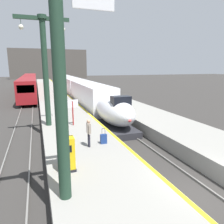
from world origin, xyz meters
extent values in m
plane|color=#33302D|center=(0.00, 0.00, 0.00)|extent=(260.00, 260.00, 0.00)
cube|color=gray|center=(-4.05, 24.75, 0.53)|extent=(4.80, 110.00, 1.05)
cube|color=gray|center=(4.05, 24.75, 0.53)|extent=(4.80, 110.00, 1.05)
cube|color=yellow|center=(-1.77, 24.75, 1.05)|extent=(0.20, 107.80, 0.01)
cube|color=slate|center=(-0.75, 27.50, 0.06)|extent=(0.08, 110.00, 0.12)
cube|color=slate|center=(0.75, 27.50, 0.06)|extent=(0.08, 110.00, 0.12)
cube|color=slate|center=(-8.85, 27.50, 0.06)|extent=(0.08, 110.00, 0.12)
cube|color=slate|center=(-7.35, 27.50, 0.06)|extent=(0.08, 110.00, 0.12)
ellipsoid|color=silver|center=(0.00, 11.48, 1.83)|extent=(2.78, 7.13, 2.56)
cube|color=#28282D|center=(0.00, 11.12, 0.28)|extent=(2.46, 6.06, 0.55)
cube|color=black|center=(0.00, 9.88, 2.90)|extent=(1.59, 1.00, 0.90)
sphere|color=#F24C4C|center=(0.00, 8.00, 1.68)|extent=(0.28, 0.28, 0.28)
cube|color=silver|center=(0.00, 20.62, 2.08)|extent=(2.90, 14.00, 3.05)
cube|color=black|center=(-1.42, 20.62, 2.62)|extent=(0.04, 11.90, 0.80)
cube|color=black|center=(1.42, 20.62, 2.62)|extent=(0.04, 11.90, 0.80)
cube|color=silver|center=(0.00, 20.62, 0.80)|extent=(2.92, 13.30, 0.24)
cube|color=black|center=(0.00, 16.14, 0.28)|extent=(2.03, 2.20, 0.56)
cube|color=black|center=(0.00, 25.10, 0.28)|extent=(2.03, 2.20, 0.56)
cube|color=silver|center=(0.00, 37.22, 2.08)|extent=(2.90, 18.00, 3.05)
cube|color=black|center=(-1.42, 37.22, 2.62)|extent=(0.04, 15.84, 0.80)
cube|color=black|center=(1.42, 37.22, 2.62)|extent=(0.04, 15.84, 0.80)
cube|color=black|center=(0.00, 31.10, 0.28)|extent=(2.03, 2.20, 0.56)
cube|color=black|center=(0.00, 43.34, 0.28)|extent=(2.03, 2.20, 0.56)
cube|color=silver|center=(0.00, 55.82, 2.08)|extent=(2.90, 18.00, 3.05)
cube|color=black|center=(-1.42, 55.82, 2.62)|extent=(0.04, 15.84, 0.80)
cube|color=black|center=(1.42, 55.82, 2.62)|extent=(0.04, 15.84, 0.80)
cube|color=black|center=(0.00, 49.70, 0.28)|extent=(2.03, 2.20, 0.56)
cube|color=black|center=(0.00, 61.94, 0.28)|extent=(2.03, 2.20, 0.56)
cube|color=maroon|center=(-8.10, 33.98, 2.15)|extent=(2.85, 18.00, 3.30)
cube|color=black|center=(-8.10, 25.02, 2.75)|extent=(2.28, 0.08, 1.10)
cube|color=black|center=(-9.49, 33.98, 2.65)|extent=(0.04, 15.30, 0.90)
cube|color=black|center=(-6.71, 33.98, 2.65)|extent=(0.04, 15.30, 0.90)
cube|color=black|center=(-8.10, 28.22, 0.26)|extent=(2.00, 2.00, 0.52)
cube|color=black|center=(-8.10, 39.74, 0.26)|extent=(2.00, 2.00, 0.52)
cube|color=maroon|center=(-8.10, 52.58, 2.15)|extent=(2.85, 18.00, 3.30)
cylinder|color=#1E3828|center=(-5.90, 0.67, 5.35)|extent=(0.44, 0.44, 8.60)
cylinder|color=#1E3828|center=(-5.90, 11.11, 5.31)|extent=(0.44, 0.44, 8.51)
cylinder|color=#1E3828|center=(-5.90, 11.11, 9.41)|extent=(0.68, 0.68, 0.30)
cube|color=#1E3828|center=(-5.90, 11.11, 9.31)|extent=(4.00, 0.24, 0.28)
cylinder|color=#1E3828|center=(-7.40, 11.11, 8.96)|extent=(0.03, 0.03, 0.60)
sphere|color=#EFEACC|center=(-7.40, 11.11, 8.61)|extent=(0.36, 0.36, 0.36)
cylinder|color=#1E3828|center=(-4.40, 11.11, 8.96)|extent=(0.03, 0.03, 0.60)
sphere|color=#EFEACC|center=(-4.40, 11.11, 8.61)|extent=(0.36, 0.36, 0.36)
cylinder|color=#23232D|center=(-3.90, 5.22, 1.48)|extent=(0.13, 0.13, 0.85)
cylinder|color=#23232D|center=(-3.88, 5.39, 1.48)|extent=(0.13, 0.13, 0.85)
cube|color=gray|center=(-3.89, 5.31, 2.21)|extent=(0.24, 0.39, 0.62)
cylinder|color=gray|center=(-3.91, 5.07, 2.16)|extent=(0.09, 0.09, 0.58)
cylinder|color=gray|center=(-3.87, 5.55, 2.16)|extent=(0.09, 0.09, 0.58)
sphere|color=tan|center=(-3.89, 5.31, 2.63)|extent=(0.22, 0.22, 0.22)
cube|color=navy|center=(-2.91, 5.52, 1.35)|extent=(0.40, 0.22, 0.60)
cylinder|color=#262628|center=(-3.01, 5.52, 1.83)|extent=(0.02, 0.02, 0.36)
cylinder|color=#262628|center=(-2.81, 5.52, 1.83)|extent=(0.02, 0.02, 0.36)
cube|color=#262628|center=(-2.91, 5.52, 2.02)|extent=(0.22, 0.03, 0.02)
cube|color=yellow|center=(-5.55, 2.72, 1.85)|extent=(0.70, 0.56, 1.60)
cube|color=black|center=(-5.55, 2.44, 2.20)|extent=(0.40, 0.02, 0.32)
cube|color=black|center=(-5.55, 2.72, 1.11)|extent=(0.76, 0.62, 0.12)
cylinder|color=maroon|center=(-3.99, 10.43, 2.05)|extent=(0.10, 0.10, 2.00)
cube|color=white|center=(-3.99, 10.43, 2.85)|extent=(0.90, 0.06, 0.64)
cube|color=#4C4742|center=(0.00, 102.00, 7.00)|extent=(36.00, 2.00, 14.00)
camera|label=1|loc=(-6.63, -6.51, 5.79)|focal=33.87mm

